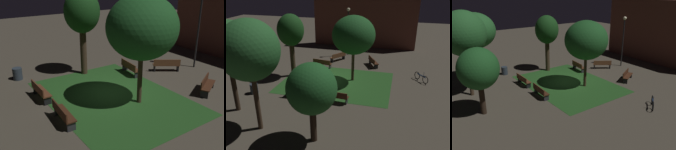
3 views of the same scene
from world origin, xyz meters
The scene contains 16 objects.
ground_plane centered at (0.00, 0.00, 0.00)m, with size 60.00×60.00×0.00m, color #4C4438.
grass_lawn centered at (0.57, -0.33, 0.01)m, with size 8.99×6.48×0.01m, color #23511E.
bench_front_left centered at (-1.42, -3.62, 0.48)m, with size 1.80×0.48×0.88m.
bench_corner centered at (1.42, -3.62, 0.48)m, with size 1.83×0.59×0.88m.
bench_near_trees centered at (-1.66, 2.56, 0.48)m, with size 1.85×0.71×0.88m.
bench_by_lamp centered at (2.98, 4.37, 0.48)m, with size 1.21×1.83×0.88m.
bench_back_row centered at (-0.70, 4.95, 0.48)m, with size 1.41×1.76×0.88m.
tree_near_wall centered at (1.42, -7.92, 3.07)m, with size 2.57×2.57×4.43m.
tree_back_right centered at (-4.57, -6.26, 4.43)m, with size 3.48×3.48×5.95m.
tree_right_canopy centered at (-3.51, 0.13, 3.98)m, with size 2.25×2.25×5.42m.
tree_lawn_side centered at (1.78, 0.48, 3.90)m, with size 3.45×3.45×5.46m.
tree_left_canopy centered at (-1.98, -7.71, 4.73)m, with size 3.16×3.16×6.38m.
lamp_post_plaza_west centered at (-0.21, 7.24, 3.44)m, with size 0.36×0.36×5.15m.
trash_bin centered at (-4.92, -3.85, 0.38)m, with size 0.58×0.58×0.76m, color #2D3842.
bicycle centered at (7.41, 1.77, 0.34)m, with size 1.06×1.36×0.93m.
building_wall_backdrop centered at (0.89, 11.11, 3.34)m, with size 12.46×0.80×6.69m, color brown.
Camera 2 is at (5.44, -17.74, 8.27)m, focal length 38.01 mm.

